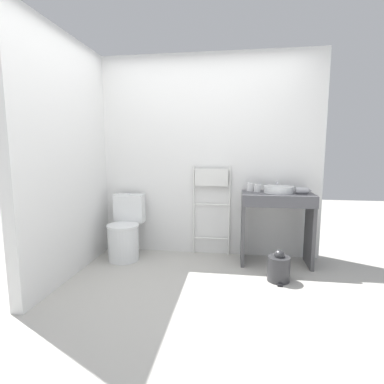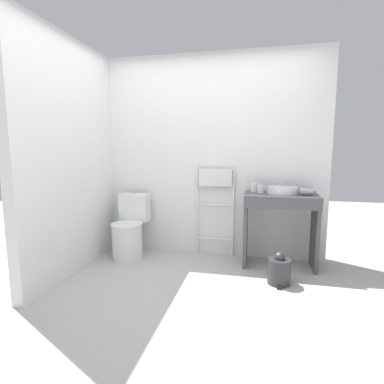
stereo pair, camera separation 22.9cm
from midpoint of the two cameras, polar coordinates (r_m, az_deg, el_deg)
ground_plane at (r=2.80m, az=-3.32°, el=-20.93°), size 12.00×12.00×0.00m
wall_back at (r=3.87m, az=0.84°, el=6.76°), size 2.89×0.12×2.53m
wall_side at (r=3.62m, az=-23.31°, el=6.00°), size 0.12×2.06×2.53m
toilet at (r=3.88m, az=-14.29°, el=-7.48°), size 0.39×0.54×0.80m
towel_radiator at (r=3.78m, az=2.00°, el=0.56°), size 0.49×0.06×1.15m
vanity_counter at (r=3.62m, az=14.07°, el=-4.75°), size 0.81×0.46×0.86m
sink_basin at (r=3.60m, az=14.43°, el=0.52°), size 0.34×0.34×0.08m
faucet at (r=3.75m, az=14.20°, el=1.33°), size 0.02×0.10×0.11m
cup_near_wall at (r=3.67m, az=9.30°, el=0.94°), size 0.08×0.08×0.10m
cup_near_edge at (r=3.61m, az=10.56°, el=0.71°), size 0.08×0.08×0.09m
hair_dryer at (r=3.59m, az=18.61°, el=0.26°), size 0.18×0.16×0.07m
trash_bin at (r=3.29m, az=14.22°, el=-13.85°), size 0.23×0.26×0.33m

